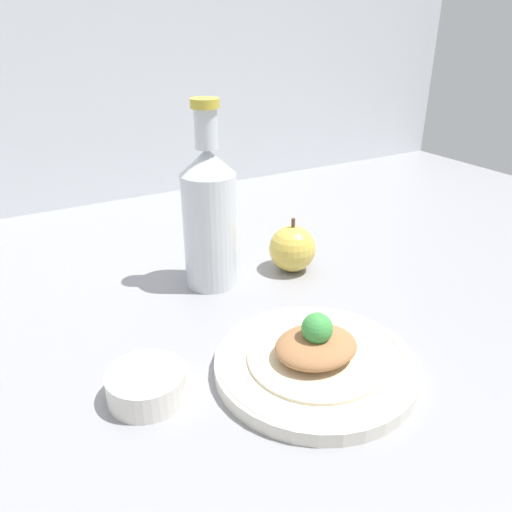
{
  "coord_description": "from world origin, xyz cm",
  "views": [
    {
      "loc": [
        -25.87,
        -51.9,
        35.32
      ],
      "look_at": [
        1.36,
        -4.18,
        9.23
      ],
      "focal_mm": 35.0,
      "sensor_mm": 36.0,
      "label": 1
    }
  ],
  "objects_px": {
    "apple": "(292,249)",
    "plated_food": "(316,347)",
    "cider_bottle": "(210,215)",
    "dipping_bowl": "(146,385)",
    "plate": "(315,364)"
  },
  "relations": [
    {
      "from": "plate",
      "to": "dipping_bowl",
      "type": "xyz_separation_m",
      "value": [
        -0.17,
        0.05,
        0.01
      ]
    },
    {
      "from": "plated_food",
      "to": "apple",
      "type": "distance_m",
      "value": 0.25
    },
    {
      "from": "plated_food",
      "to": "apple",
      "type": "height_order",
      "value": "apple"
    },
    {
      "from": "plate",
      "to": "dipping_bowl",
      "type": "height_order",
      "value": "dipping_bowl"
    },
    {
      "from": "apple",
      "to": "dipping_bowl",
      "type": "xyz_separation_m",
      "value": [
        -0.29,
        -0.17,
        -0.02
      ]
    },
    {
      "from": "dipping_bowl",
      "to": "plated_food",
      "type": "bearing_deg",
      "value": -16.34
    },
    {
      "from": "cider_bottle",
      "to": "dipping_bowl",
      "type": "distance_m",
      "value": 0.27
    },
    {
      "from": "apple",
      "to": "plated_food",
      "type": "bearing_deg",
      "value": -117.59
    },
    {
      "from": "plate",
      "to": "plated_food",
      "type": "xyz_separation_m",
      "value": [
        0.0,
        -0.0,
        0.02
      ]
    },
    {
      "from": "cider_bottle",
      "to": "apple",
      "type": "height_order",
      "value": "cider_bottle"
    },
    {
      "from": "cider_bottle",
      "to": "apple",
      "type": "distance_m",
      "value": 0.15
    },
    {
      "from": "plated_food",
      "to": "cider_bottle",
      "type": "relative_size",
      "value": 0.57
    },
    {
      "from": "plated_food",
      "to": "apple",
      "type": "relative_size",
      "value": 1.75
    },
    {
      "from": "cider_bottle",
      "to": "apple",
      "type": "relative_size",
      "value": 3.09
    },
    {
      "from": "plated_food",
      "to": "cider_bottle",
      "type": "xyz_separation_m",
      "value": [
        -0.01,
        0.25,
        0.07
      ]
    }
  ]
}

